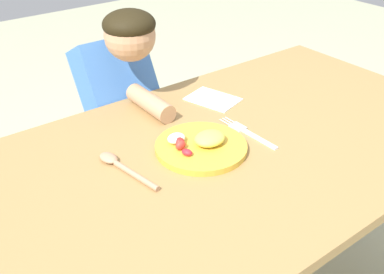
% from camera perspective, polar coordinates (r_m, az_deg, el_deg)
% --- Properties ---
extents(dining_table, '(1.41, 0.81, 0.74)m').
position_cam_1_polar(dining_table, '(1.28, 5.42, -4.66)').
color(dining_table, olive).
rests_on(dining_table, ground_plane).
extents(plate, '(0.24, 0.24, 0.05)m').
position_cam_1_polar(plate, '(1.18, 1.09, -1.04)').
color(plate, gold).
rests_on(plate, dining_table).
extents(fork, '(0.03, 0.21, 0.01)m').
position_cam_1_polar(fork, '(1.26, 6.98, 0.56)').
color(fork, silver).
rests_on(fork, dining_table).
extents(spoon, '(0.06, 0.21, 0.02)m').
position_cam_1_polar(spoon, '(1.13, -8.95, -3.55)').
color(spoon, tan).
rests_on(spoon, dining_table).
extents(person, '(0.23, 0.43, 1.02)m').
position_cam_1_polar(person, '(1.63, -8.77, -0.11)').
color(person, '#484871').
rests_on(person, ground_plane).
extents(napkin, '(0.15, 0.18, 0.00)m').
position_cam_1_polar(napkin, '(1.44, 2.64, 4.76)').
color(napkin, white).
rests_on(napkin, dining_table).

